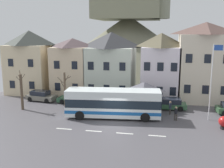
{
  "coord_description": "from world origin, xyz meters",
  "views": [
    {
      "loc": [
        4.84,
        -24.88,
        9.39
      ],
      "look_at": [
        -1.18,
        5.39,
        3.14
      ],
      "focal_mm": 42.0,
      "sensor_mm": 36.0,
      "label": 1
    }
  ],
  "objects_px": {
    "townhouse_03": "(161,66)",
    "parked_car_00": "(168,104)",
    "transit_bus": "(113,104)",
    "harbour_buoy": "(224,122)",
    "public_bench": "(158,102)",
    "bare_tree_01": "(22,91)",
    "hilltop_castle": "(128,43)",
    "bus_shelter": "(144,86)",
    "townhouse_00": "(31,62)",
    "parked_car_03": "(76,98)",
    "bare_tree_00": "(65,91)",
    "pedestrian_00": "(176,112)",
    "townhouse_01": "(73,67)",
    "parked_car_01": "(41,96)",
    "flagpole": "(212,78)",
    "townhouse_04": "(204,62)",
    "townhouse_02": "(111,64)",
    "pedestrian_01": "(170,107)"
  },
  "relations": [
    {
      "from": "hilltop_castle",
      "to": "parked_car_01",
      "type": "bearing_deg",
      "value": -107.8
    },
    {
      "from": "townhouse_00",
      "to": "flagpole",
      "type": "bearing_deg",
      "value": -18.39
    },
    {
      "from": "townhouse_00",
      "to": "public_bench",
      "type": "bearing_deg",
      "value": -10.97
    },
    {
      "from": "bus_shelter",
      "to": "public_bench",
      "type": "distance_m",
      "value": 3.61
    },
    {
      "from": "parked_car_03",
      "to": "bare_tree_00",
      "type": "xyz_separation_m",
      "value": [
        0.12,
        -4.03,
        1.88
      ]
    },
    {
      "from": "townhouse_04",
      "to": "bare_tree_00",
      "type": "xyz_separation_m",
      "value": [
        -16.44,
        -8.59,
        -2.78
      ]
    },
    {
      "from": "townhouse_01",
      "to": "parked_car_03",
      "type": "height_order",
      "value": "townhouse_01"
    },
    {
      "from": "townhouse_03",
      "to": "flagpole",
      "type": "distance_m",
      "value": 9.9
    },
    {
      "from": "townhouse_01",
      "to": "pedestrian_00",
      "type": "relative_size",
      "value": 5.37
    },
    {
      "from": "pedestrian_01",
      "to": "townhouse_00",
      "type": "bearing_deg",
      "value": 160.92
    },
    {
      "from": "townhouse_00",
      "to": "bus_shelter",
      "type": "relative_size",
      "value": 2.64
    },
    {
      "from": "harbour_buoy",
      "to": "bare_tree_01",
      "type": "xyz_separation_m",
      "value": [
        -22.67,
        2.15,
        1.57
      ]
    },
    {
      "from": "townhouse_02",
      "to": "bus_shelter",
      "type": "height_order",
      "value": "townhouse_02"
    },
    {
      "from": "pedestrian_01",
      "to": "flagpole",
      "type": "distance_m",
      "value": 5.66
    },
    {
      "from": "townhouse_02",
      "to": "pedestrian_01",
      "type": "distance_m",
      "value": 12.08
    },
    {
      "from": "parked_car_01",
      "to": "harbour_buoy",
      "type": "bearing_deg",
      "value": -8.52
    },
    {
      "from": "townhouse_00",
      "to": "parked_car_03",
      "type": "xyz_separation_m",
      "value": [
        8.75,
        -4.65,
        -4.12
      ]
    },
    {
      "from": "parked_car_01",
      "to": "bare_tree_01",
      "type": "distance_m",
      "value": 4.53
    },
    {
      "from": "bus_shelter",
      "to": "parked_car_01",
      "type": "xyz_separation_m",
      "value": [
        -14.12,
        1.43,
        -2.22
      ]
    },
    {
      "from": "public_bench",
      "to": "pedestrian_00",
      "type": "bearing_deg",
      "value": -69.45
    },
    {
      "from": "hilltop_castle",
      "to": "bus_shelter",
      "type": "xyz_separation_m",
      "value": [
        5.79,
        -27.4,
        -3.99
      ]
    },
    {
      "from": "bare_tree_00",
      "to": "pedestrian_01",
      "type": "bearing_deg",
      "value": 6.79
    },
    {
      "from": "pedestrian_01",
      "to": "bare_tree_00",
      "type": "distance_m",
      "value": 12.26
    },
    {
      "from": "public_bench",
      "to": "bare_tree_01",
      "type": "xyz_separation_m",
      "value": [
        -16.11,
        -4.93,
        1.83
      ]
    },
    {
      "from": "townhouse_01",
      "to": "parked_car_00",
      "type": "bearing_deg",
      "value": -20.7
    },
    {
      "from": "public_bench",
      "to": "flagpole",
      "type": "relative_size",
      "value": 0.19
    },
    {
      "from": "townhouse_01",
      "to": "hilltop_castle",
      "type": "height_order",
      "value": "hilltop_castle"
    },
    {
      "from": "transit_bus",
      "to": "harbour_buoy",
      "type": "height_order",
      "value": "transit_bus"
    },
    {
      "from": "pedestrian_00",
      "to": "harbour_buoy",
      "type": "bearing_deg",
      "value": -19.72
    },
    {
      "from": "parked_car_00",
      "to": "harbour_buoy",
      "type": "height_order",
      "value": "parked_car_00"
    },
    {
      "from": "townhouse_00",
      "to": "transit_bus",
      "type": "xyz_separation_m",
      "value": [
        14.74,
        -9.45,
        -3.17
      ]
    },
    {
      "from": "pedestrian_00",
      "to": "townhouse_03",
      "type": "bearing_deg",
      "value": 101.48
    },
    {
      "from": "townhouse_02",
      "to": "parked_car_03",
      "type": "xyz_separation_m",
      "value": [
        -3.78,
        -5.23,
        -4.01
      ]
    },
    {
      "from": "hilltop_castle",
      "to": "pedestrian_00",
      "type": "distance_m",
      "value": 32.67
    },
    {
      "from": "townhouse_00",
      "to": "bare_tree_01",
      "type": "height_order",
      "value": "townhouse_00"
    },
    {
      "from": "pedestrian_00",
      "to": "public_bench",
      "type": "bearing_deg",
      "value": 110.55
    },
    {
      "from": "townhouse_03",
      "to": "bus_shelter",
      "type": "xyz_separation_m",
      "value": [
        -1.76,
        -5.89,
        -1.69
      ]
    },
    {
      "from": "bare_tree_00",
      "to": "pedestrian_00",
      "type": "bearing_deg",
      "value": -2.52
    },
    {
      "from": "townhouse_02",
      "to": "parked_car_00",
      "type": "distance_m",
      "value": 10.68
    },
    {
      "from": "townhouse_01",
      "to": "parked_car_01",
      "type": "height_order",
      "value": "townhouse_01"
    },
    {
      "from": "transit_bus",
      "to": "townhouse_04",
      "type": "bearing_deg",
      "value": 35.58
    },
    {
      "from": "parked_car_01",
      "to": "harbour_buoy",
      "type": "relative_size",
      "value": 3.18
    },
    {
      "from": "pedestrian_00",
      "to": "flagpole",
      "type": "height_order",
      "value": "flagpole"
    },
    {
      "from": "parked_car_03",
      "to": "hilltop_castle",
      "type": "bearing_deg",
      "value": -95.71
    },
    {
      "from": "townhouse_03",
      "to": "public_bench",
      "type": "distance_m",
      "value": 5.56
    },
    {
      "from": "transit_bus",
      "to": "bare_tree_01",
      "type": "xyz_separation_m",
      "value": [
        -11.4,
        0.75,
        0.73
      ]
    },
    {
      "from": "harbour_buoy",
      "to": "bare_tree_01",
      "type": "bearing_deg",
      "value": 174.58
    },
    {
      "from": "parked_car_03",
      "to": "pedestrian_01",
      "type": "relative_size",
      "value": 2.92
    },
    {
      "from": "townhouse_03",
      "to": "parked_car_00",
      "type": "bearing_deg",
      "value": -77.65
    },
    {
      "from": "townhouse_04",
      "to": "transit_bus",
      "type": "height_order",
      "value": "townhouse_04"
    }
  ]
}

